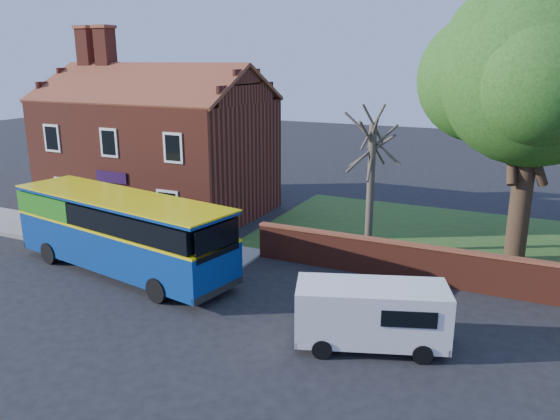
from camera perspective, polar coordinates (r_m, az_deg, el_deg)
The scene contains 10 objects.
ground at distance 20.91m, azimuth -15.92°, elevation -9.83°, with size 120.00×120.00×0.00m, color black.
pavement at distance 29.31m, azimuth -18.99°, elevation -2.61°, with size 18.00×3.50×0.12m, color gray.
kerb at distance 28.16m, azimuth -21.45°, elevation -3.55°, with size 18.00×0.15×0.14m, color slate.
grass_strip at distance 28.37m, azimuth 24.30°, elevation -3.84°, with size 26.00×12.00×0.04m, color #426B28.
shop_building at distance 32.77m, azimuth -12.58°, elevation 5.75°, with size 12.30×8.13×10.50m.
boundary_wall at distance 22.44m, azimuth 24.07°, elevation -6.60°, with size 22.00×0.38×1.60m.
bus at distance 23.97m, azimuth -16.76°, elevation -1.83°, with size 11.15×4.63×3.30m.
van_near at distance 17.42m, azimuth 9.56°, elevation -10.57°, with size 5.00×3.31×2.04m.
large_tree at distance 25.43m, azimuth 25.41°, elevation 12.64°, with size 10.16×8.04×12.39m.
bare_tree at distance 25.11m, azimuth 9.46°, elevation 2.86°, with size 2.44×2.91×6.51m.
Camera 1 is at (12.86, -14.01, 8.71)m, focal length 35.00 mm.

